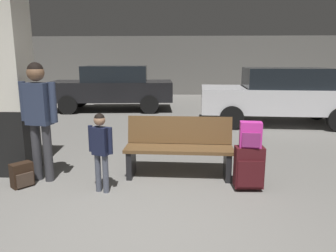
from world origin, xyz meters
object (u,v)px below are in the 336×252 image
Objects in this scene: bench at (179,148)px; suitcase at (249,167)px; structural_pillar at (9,85)px; child at (101,144)px; backpack_dark_floor at (22,175)px; parked_car_far at (113,87)px; backpack_bright at (251,135)px; parked_car_near at (280,94)px; adult at (39,109)px.

bench is 1.08m from suitcase.
structural_pillar reaches higher than child.
parked_car_far is (-0.17, 6.78, 0.64)m from backpack_dark_floor.
backpack_dark_floor is at bearing -179.60° from backpack_bright.
backpack_bright is at bearing -110.58° from parked_car_near.
structural_pillar is 1.71× the size of bench.
suitcase is at bearing 4.28° from child.
structural_pillar is 8.11× the size of backpack_dark_floor.
backpack_dark_floor is (0.38, -0.60, -1.20)m from structural_pillar.
adult reaches higher than bench.
parked_car_far is (-1.33, 6.91, 0.15)m from child.
parked_car_near is at bearing 56.74° from bench.
backpack_bright is 0.20× the size of adult.
bench is at bearing -69.43° from parked_car_far.
parked_car_far is at bearing 156.28° from parked_car_near.
backpack_dark_floor is (-1.16, 0.12, -0.49)m from child.
child reaches higher than backpack_dark_floor.
parked_car_near is (1.71, 4.56, 0.48)m from suitcase.
bench is 0.39× the size of parked_car_near.
adult is (-2.92, 0.23, 0.28)m from backpack_bright.
child is 0.25× the size of parked_car_far.
parked_car_near is at bearing 69.43° from suitcase.
child is 3.14× the size of backpack_dark_floor.
parked_car_far reaches higher than suitcase.
structural_pillar is at bearing 122.48° from backpack_dark_floor.
suitcase is at bearing 23.77° from backpack_bright.
structural_pillar is 1.84m from child.
adult is (-0.96, 0.38, 0.39)m from child.
child is (1.54, -0.72, -0.71)m from structural_pillar.
suitcase is at bearing 0.41° from backpack_dark_floor.
backpack_dark_floor is 0.08× the size of parked_car_far.
backpack_bright is at bearing -9.37° from structural_pillar.
adult is (-2.93, 0.23, 0.73)m from suitcase.
parked_car_near is at bearing 43.49° from backpack_dark_floor.
backpack_bright is at bearing 0.40° from backpack_dark_floor.
backpack_bright reaches higher than suitcase.
bench is 4.75× the size of backpack_dark_floor.
child is (-1.02, -0.66, 0.22)m from bench.
structural_pillar is at bearing 149.08° from adult.
structural_pillar reaches higher than backpack_bright.
child is at bearing -6.15° from backpack_dark_floor.
parked_car_far is (-3.29, 6.76, 0.48)m from suitcase.
backpack_dark_floor is at bearing -88.55° from parked_car_far.
bench is at bearing -123.26° from parked_car_near.
parked_car_near is (4.83, 4.58, 0.64)m from backpack_dark_floor.
parked_car_near is at bearing 69.42° from backpack_bright.
backpack_dark_floor is (-2.17, -0.53, -0.28)m from bench.
suitcase is 0.14× the size of parked_car_far.
adult is (-1.98, -0.28, 0.61)m from bench.
parked_car_near is 5.46m from parked_car_far.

